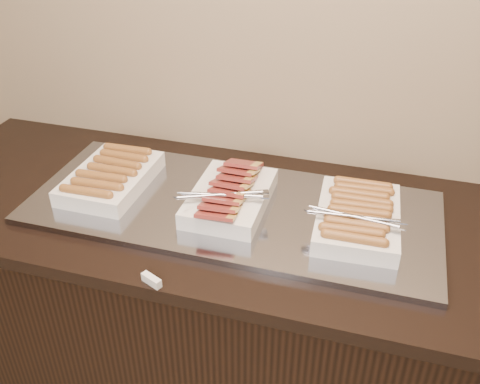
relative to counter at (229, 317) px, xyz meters
name	(u,v)px	position (x,y,z in m)	size (l,w,h in m)	color
counter	(229,317)	(0.00, 0.00, 0.00)	(2.06, 0.76, 0.90)	black
warming_tray	(232,208)	(0.01, 0.00, 0.46)	(1.20, 0.50, 0.02)	gray
dish_left	(111,177)	(-0.38, 0.00, 0.50)	(0.22, 0.33, 0.07)	white
dish_center	(229,196)	(0.01, 0.00, 0.50)	(0.27, 0.34, 0.09)	white
dish_right	(358,216)	(0.38, 0.00, 0.50)	(0.26, 0.34, 0.08)	white
label_holder	(152,280)	(-0.08, -0.36, 0.46)	(0.06, 0.02, 0.02)	white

